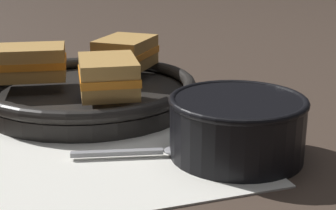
{
  "coord_description": "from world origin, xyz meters",
  "views": [
    {
      "loc": [
        -0.22,
        -0.53,
        0.23
      ],
      "look_at": [
        -0.0,
        0.03,
        0.04
      ],
      "focal_mm": 55.0,
      "sensor_mm": 36.0,
      "label": 1
    }
  ],
  "objects_px": {
    "sandwich_near_left": "(108,76)",
    "sandwich_far_left": "(31,62)",
    "soup_bowl": "(237,123)",
    "spoon": "(166,151)",
    "skillet": "(89,92)",
    "sandwich_near_right": "(124,53)"
  },
  "relations": [
    {
      "from": "soup_bowl",
      "to": "sandwich_near_left",
      "type": "relative_size",
      "value": 1.38
    },
    {
      "from": "soup_bowl",
      "to": "sandwich_far_left",
      "type": "height_order",
      "value": "sandwich_far_left"
    },
    {
      "from": "spoon",
      "to": "sandwich_far_left",
      "type": "relative_size",
      "value": 1.33
    },
    {
      "from": "skillet",
      "to": "sandwich_far_left",
      "type": "height_order",
      "value": "sandwich_far_left"
    },
    {
      "from": "skillet",
      "to": "sandwich_near_right",
      "type": "bearing_deg",
      "value": 35.78
    },
    {
      "from": "skillet",
      "to": "sandwich_far_left",
      "type": "bearing_deg",
      "value": 155.78
    },
    {
      "from": "skillet",
      "to": "sandwich_near_right",
      "type": "height_order",
      "value": "sandwich_near_right"
    },
    {
      "from": "spoon",
      "to": "skillet",
      "type": "relative_size",
      "value": 0.48
    },
    {
      "from": "skillet",
      "to": "spoon",
      "type": "bearing_deg",
      "value": -79.94
    },
    {
      "from": "sandwich_near_left",
      "to": "sandwich_far_left",
      "type": "distance_m",
      "value": 0.14
    },
    {
      "from": "spoon",
      "to": "sandwich_near_right",
      "type": "height_order",
      "value": "sandwich_near_right"
    },
    {
      "from": "sandwich_near_left",
      "to": "spoon",
      "type": "bearing_deg",
      "value": -77.32
    },
    {
      "from": "skillet",
      "to": "sandwich_near_left",
      "type": "distance_m",
      "value": 0.09
    },
    {
      "from": "soup_bowl",
      "to": "skillet",
      "type": "relative_size",
      "value": 0.49
    },
    {
      "from": "soup_bowl",
      "to": "sandwich_far_left",
      "type": "xyz_separation_m",
      "value": [
        -0.19,
        0.27,
        0.03
      ]
    },
    {
      "from": "sandwich_near_right",
      "to": "spoon",
      "type": "bearing_deg",
      "value": -96.3
    },
    {
      "from": "sandwich_near_right",
      "to": "sandwich_far_left",
      "type": "relative_size",
      "value": 1.1
    },
    {
      "from": "spoon",
      "to": "sandwich_far_left",
      "type": "bearing_deg",
      "value": 129.72
    },
    {
      "from": "sandwich_near_left",
      "to": "sandwich_near_right",
      "type": "height_order",
      "value": "same"
    },
    {
      "from": "sandwich_near_left",
      "to": "sandwich_far_left",
      "type": "xyz_separation_m",
      "value": [
        -0.08,
        0.12,
        0.0
      ]
    },
    {
      "from": "soup_bowl",
      "to": "spoon",
      "type": "distance_m",
      "value": 0.08
    },
    {
      "from": "sandwich_near_left",
      "to": "soup_bowl",
      "type": "bearing_deg",
      "value": -56.39
    }
  ]
}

